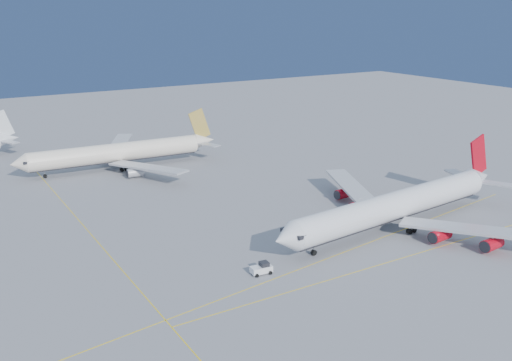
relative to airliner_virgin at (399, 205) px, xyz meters
name	(u,v)px	position (x,y,z in m)	size (l,w,h in m)	color
ground	(322,243)	(-20.27, 1.23, -5.25)	(500.00, 500.00, 0.00)	slate
taxiway_lines	(246,248)	(-34.98, 7.57, -5.24)	(118.86, 140.00, 0.02)	yellow
airliner_virgin	(399,205)	(0.00, 0.00, 0.00)	(70.56, 63.07, 17.40)	white
airliner_etihad	(121,152)	(-36.96, 80.30, -0.24)	(62.97, 58.15, 16.44)	#EEE1CB
pushback_tug	(262,268)	(-38.53, -4.17, -4.21)	(4.14, 2.75, 2.23)	white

